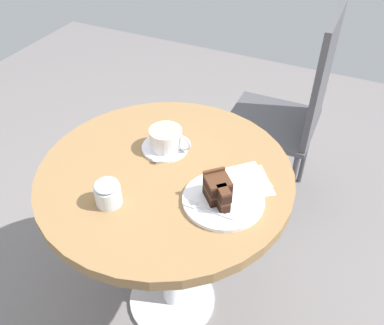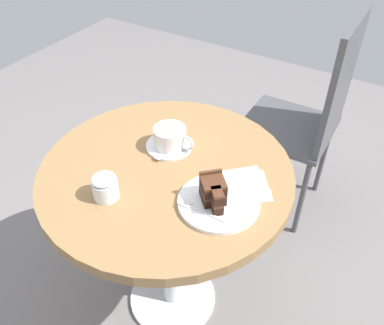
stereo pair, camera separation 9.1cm
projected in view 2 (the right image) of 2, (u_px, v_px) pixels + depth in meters
The scene contains 11 objects.
ground_plane at pixel (173, 298), 1.64m from camera, with size 4.40×4.40×0.01m, color slate.
cafe_table at pixel (167, 196), 1.26m from camera, with size 0.75×0.75×0.69m.
saucer at pixel (169, 146), 1.26m from camera, with size 0.14×0.14×0.01m.
coffee_cup at pixel (171, 137), 1.24m from camera, with size 0.13×0.10×0.06m.
teaspoon at pixel (167, 155), 1.22m from camera, with size 0.07×0.09×0.00m.
cake_plate at pixel (219, 202), 1.07m from camera, with size 0.22×0.22×0.01m.
cake_slice at pixel (214, 191), 1.05m from camera, with size 0.10×0.10×0.08m.
fork at pixel (197, 209), 1.04m from camera, with size 0.14×0.02×0.00m.
napkin at pixel (245, 184), 1.13m from camera, with size 0.18×0.19×0.00m.
cafe_chair at pixel (312, 112), 1.68m from camera, with size 0.39×0.39×0.95m.
sugar_pot at pixel (105, 187), 1.08m from camera, with size 0.07×0.07×0.07m.
Camera 2 is at (0.53, -0.73, 1.47)m, focal length 38.00 mm.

